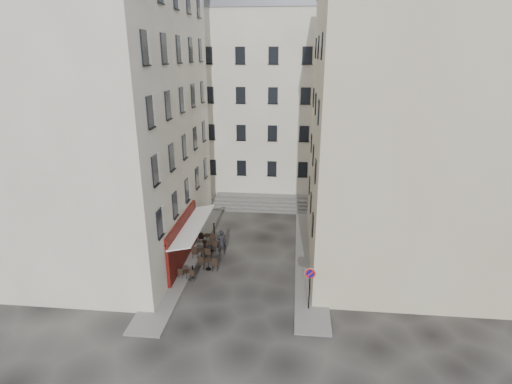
# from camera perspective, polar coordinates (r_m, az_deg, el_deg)

# --- Properties ---
(ground) EXTENTS (90.00, 90.00, 0.00)m
(ground) POSITION_cam_1_polar(r_m,az_deg,el_deg) (27.69, -1.79, -11.52)
(ground) COLOR black
(ground) RESTS_ON ground
(sidewalk_left) EXTENTS (2.00, 22.00, 0.12)m
(sidewalk_left) POSITION_cam_1_polar(r_m,az_deg,el_deg) (31.93, -8.93, -7.24)
(sidewalk_left) COLOR slate
(sidewalk_left) RESTS_ON ground
(sidewalk_right) EXTENTS (2.00, 18.00, 0.12)m
(sidewalk_right) POSITION_cam_1_polar(r_m,az_deg,el_deg) (30.12, 7.60, -8.88)
(sidewalk_right) COLOR slate
(sidewalk_right) RESTS_ON ground
(building_left) EXTENTS (12.20, 16.20, 20.60)m
(building_left) POSITION_cam_1_polar(r_m,az_deg,el_deg) (30.20, -21.73, 10.56)
(building_left) COLOR beige
(building_left) RESTS_ON ground
(building_right) EXTENTS (12.20, 14.20, 18.60)m
(building_right) POSITION_cam_1_polar(r_m,az_deg,el_deg) (28.47, 20.68, 8.19)
(building_right) COLOR #BCA98B
(building_right) RESTS_ON ground
(building_back) EXTENTS (18.20, 10.20, 18.60)m
(building_back) POSITION_cam_1_polar(r_m,az_deg,el_deg) (43.10, 0.11, 12.70)
(building_back) COLOR beige
(building_back) RESTS_ON ground
(cafe_storefront) EXTENTS (1.74, 7.30, 3.50)m
(cafe_storefront) POSITION_cam_1_polar(r_m,az_deg,el_deg) (28.50, -10.25, -6.62)
(cafe_storefront) COLOR #450D09
(cafe_storefront) RESTS_ON ground
(stone_steps) EXTENTS (9.00, 3.15, 0.80)m
(stone_steps) POSITION_cam_1_polar(r_m,az_deg,el_deg) (38.83, 0.63, -1.57)
(stone_steps) COLOR slate
(stone_steps) RESTS_ON ground
(bollard_near) EXTENTS (0.12, 0.12, 0.98)m
(bollard_near) POSITION_cam_1_polar(r_m,az_deg,el_deg) (27.16, -9.03, -11.15)
(bollard_near) COLOR black
(bollard_near) RESTS_ON ground
(bollard_mid) EXTENTS (0.12, 0.12, 0.98)m
(bollard_mid) POSITION_cam_1_polar(r_m,az_deg,el_deg) (30.14, -7.37, -7.84)
(bollard_mid) COLOR black
(bollard_mid) RESTS_ON ground
(bollard_far) EXTENTS (0.12, 0.12, 0.98)m
(bollard_far) POSITION_cam_1_polar(r_m,az_deg,el_deg) (33.22, -6.03, -5.14)
(bollard_far) COLOR black
(bollard_far) RESTS_ON ground
(no_parking_sign) EXTENTS (0.63, 0.11, 2.74)m
(no_parking_sign) POSITION_cam_1_polar(r_m,az_deg,el_deg) (23.33, 7.70, -12.50)
(no_parking_sign) COLOR black
(no_parking_sign) RESTS_ON ground
(bistro_table_a) EXTENTS (1.15, 0.54, 0.81)m
(bistro_table_a) POSITION_cam_1_polar(r_m,az_deg,el_deg) (27.13, -9.86, -11.51)
(bistro_table_a) COLOR black
(bistro_table_a) RESTS_ON ground
(bistro_table_b) EXTENTS (1.39, 0.65, 0.98)m
(bistro_table_b) POSITION_cam_1_polar(r_m,az_deg,el_deg) (28.05, -6.83, -10.06)
(bistro_table_b) COLOR black
(bistro_table_b) RESTS_ON ground
(bistro_table_c) EXTENTS (1.42, 0.67, 1.00)m
(bistro_table_c) POSITION_cam_1_polar(r_m,az_deg,el_deg) (29.35, -7.77, -8.67)
(bistro_table_c) COLOR black
(bistro_table_c) RESTS_ON ground
(bistro_table_d) EXTENTS (1.29, 0.60, 0.91)m
(bistro_table_d) POSITION_cam_1_polar(r_m,az_deg,el_deg) (30.47, -6.39, -7.63)
(bistro_table_d) COLOR black
(bistro_table_d) RESTS_ON ground
(bistro_table_e) EXTENTS (1.33, 0.62, 0.94)m
(bistro_table_e) POSITION_cam_1_polar(r_m,az_deg,el_deg) (31.65, -7.02, -6.56)
(bistro_table_e) COLOR black
(bistro_table_e) RESTS_ON ground
(pedestrian) EXTENTS (0.79, 0.60, 1.96)m
(pedestrian) POSITION_cam_1_polar(r_m,az_deg,el_deg) (29.72, -4.95, -7.18)
(pedestrian) COLOR black
(pedestrian) RESTS_ON ground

